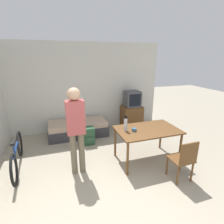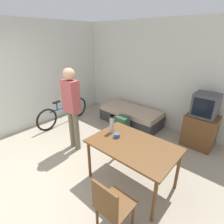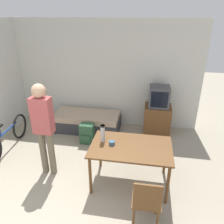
{
  "view_description": "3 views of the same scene",
  "coord_description": "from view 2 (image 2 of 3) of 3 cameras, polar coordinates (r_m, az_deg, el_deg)",
  "views": [
    {
      "loc": [
        -0.72,
        -1.82,
        2.28
      ],
      "look_at": [
        0.45,
        1.79,
        1.07
      ],
      "focal_mm": 28.0,
      "sensor_mm": 36.0,
      "label": 1
    },
    {
      "loc": [
        2.37,
        -0.62,
        2.3
      ],
      "look_at": [
        0.26,
        1.78,
        0.91
      ],
      "focal_mm": 28.0,
      "sensor_mm": 36.0,
      "label": 2
    },
    {
      "loc": [
        1.32,
        -1.78,
        2.78
      ],
      "look_at": [
        0.67,
        1.97,
        1.06
      ],
      "focal_mm": 35.0,
      "sensor_mm": 36.0,
      "label": 3
    }
  ],
  "objects": [
    {
      "name": "backpack",
      "position": [
        4.4,
        3.33,
        -4.45
      ],
      "size": [
        0.31,
        0.27,
        0.47
      ],
      "color": "#284C33",
      "rests_on": "ground_plane"
    },
    {
      "name": "daybed",
      "position": [
        4.97,
        6.16,
        -1.29
      ],
      "size": [
        1.71,
        0.78,
        0.44
      ],
      "color": "#333338",
      "rests_on": "ground_plane"
    },
    {
      "name": "wall_left",
      "position": [
        5.19,
        -20.66,
        11.6
      ],
      "size": [
        0.06,
        4.57,
        2.7
      ],
      "color": "silver",
      "rests_on": "ground_plane"
    },
    {
      "name": "wooden_chair",
      "position": [
        2.32,
        -0.44,
        -28.31
      ],
      "size": [
        0.41,
        0.41,
        0.85
      ],
      "color": "brown",
      "rests_on": "ground_plane"
    },
    {
      "name": "tv",
      "position": [
        4.28,
        27.14,
        -3.32
      ],
      "size": [
        0.64,
        0.53,
        1.23
      ],
      "color": "brown",
      "rests_on": "ground_plane"
    },
    {
      "name": "dining_table",
      "position": [
        2.81,
        6.76,
        -11.81
      ],
      "size": [
        1.35,
        0.87,
        0.76
      ],
      "color": "brown",
      "rests_on": "ground_plane"
    },
    {
      "name": "mate_bowl",
      "position": [
        2.9,
        1.57,
        -7.66
      ],
      "size": [
        0.1,
        0.1,
        0.07
      ],
      "color": "#335670",
      "rests_on": "dining_table"
    },
    {
      "name": "thermos_flask",
      "position": [
        2.98,
        -0.01,
        -3.72
      ],
      "size": [
        0.08,
        0.08,
        0.32
      ],
      "color": "#B7B7BC",
      "rests_on": "dining_table"
    },
    {
      "name": "bicycle",
      "position": [
        5.1,
        -15.45,
        -0.19
      ],
      "size": [
        0.17,
        1.7,
        0.71
      ],
      "color": "black",
      "rests_on": "ground_plane"
    },
    {
      "name": "ground_plane",
      "position": [
        3.36,
        -26.17,
        -22.69
      ],
      "size": [
        20.0,
        20.0,
        0.0
      ],
      "primitive_type": "plane",
      "color": "#9E937F"
    },
    {
      "name": "person_standing",
      "position": [
        3.62,
        -13.02,
        2.53
      ],
      "size": [
        0.34,
        0.24,
        1.76
      ],
      "color": "#6B604C",
      "rests_on": "ground_plane"
    },
    {
      "name": "wall_back",
      "position": [
        4.93,
        12.06,
        11.99
      ],
      "size": [
        5.21,
        0.06,
        2.7
      ],
      "color": "silver",
      "rests_on": "ground_plane"
    }
  ]
}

